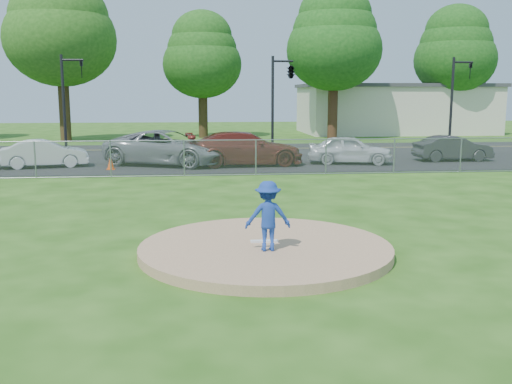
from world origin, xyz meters
The scene contains 21 objects.
ground centered at (0.00, 10.00, 0.00)m, with size 120.00×120.00×0.00m, color #214D11.
pitchers_mound centered at (0.00, 0.00, 0.10)m, with size 5.40×5.40×0.20m, color #A8805C.
pitching_rubber centered at (0.00, 0.20, 0.22)m, with size 0.60×0.15×0.04m, color white.
chain_link_fence centered at (0.00, 12.00, 0.75)m, with size 40.00×0.06×1.50m, color gray.
parking_lot centered at (0.00, 16.50, 0.01)m, with size 50.00×8.00×0.01m, color black.
street centered at (0.00, 24.00, 0.00)m, with size 60.00×7.00×0.01m, color black.
commercial_building centered at (16.00, 38.00, 2.16)m, with size 16.40×9.40×4.30m.
tree_left centered at (-11.00, 31.00, 8.24)m, with size 7.84×7.84×12.53m.
tree_center centered at (-1.00, 34.00, 6.47)m, with size 6.16×6.16×9.84m.
tree_right centered at (9.00, 32.00, 7.65)m, with size 7.28×7.28×11.63m.
tree_far_right centered at (20.00, 35.00, 7.06)m, with size 6.72×6.72×10.74m.
traffic_signal_left centered at (-8.76, 22.00, 3.36)m, with size 1.28×0.20×5.60m.
traffic_signal_center centered at (3.97, 22.00, 4.61)m, with size 1.42×2.48×5.60m.
traffic_signal_right centered at (14.24, 22.00, 3.36)m, with size 1.28×0.20×5.60m.
pitcher centered at (0.00, -0.46, 0.92)m, with size 0.93×0.54×1.44m, color #1C3C9A.
traffic_cone centered at (-5.38, 14.49, 0.33)m, with size 0.33×0.33×0.65m, color #F84F0D.
parked_car_white centered at (-8.55, 15.65, 0.65)m, with size 1.36×3.90×1.28m, color silver.
parked_car_gray centered at (-2.89, 15.95, 0.85)m, with size 2.77×6.02×1.67m, color gray.
parked_car_darkred centered at (0.81, 15.41, 0.82)m, with size 2.27×5.58×1.62m, color maroon.
parked_car_pearl centered at (6.01, 15.61, 0.71)m, with size 1.64×4.09×1.39m, color silver.
parked_car_charcoal centered at (11.63, 16.33, 0.65)m, with size 1.36×3.90×1.29m, color #292A2C.
Camera 1 is at (-1.39, -11.76, 3.36)m, focal length 40.00 mm.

